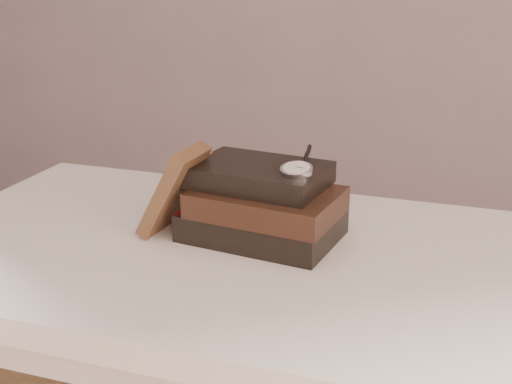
% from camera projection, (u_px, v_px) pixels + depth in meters
% --- Properties ---
extents(table, '(1.00, 0.60, 0.75)m').
position_uv_depth(table, '(226.00, 298.00, 1.08)').
color(table, silver).
rests_on(table, ground).
extents(book_stack, '(0.26, 0.19, 0.12)m').
position_uv_depth(book_stack, '(263.00, 205.00, 1.07)').
color(book_stack, black).
rests_on(book_stack, table).
extents(journal, '(0.10, 0.10, 0.15)m').
position_uv_depth(journal, '(174.00, 190.00, 1.08)').
color(journal, '#422919').
rests_on(journal, table).
extents(pocket_watch, '(0.05, 0.15, 0.02)m').
position_uv_depth(pocket_watch, '(298.00, 168.00, 1.01)').
color(pocket_watch, silver).
rests_on(pocket_watch, book_stack).
extents(eyeglasses, '(0.11, 0.12, 0.05)m').
position_uv_depth(eyeglasses, '(238.00, 176.00, 1.16)').
color(eyeglasses, silver).
rests_on(eyeglasses, book_stack).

